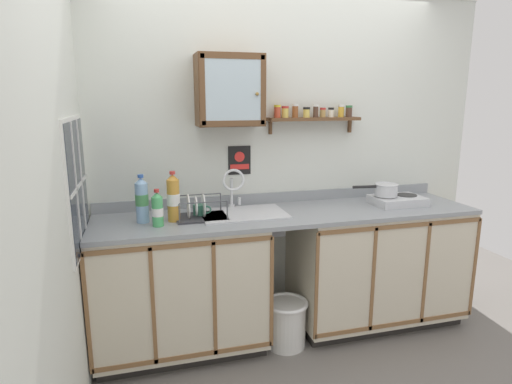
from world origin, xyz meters
name	(u,v)px	position (x,y,z in m)	size (l,w,h in m)	color
floor	(303,355)	(0.00, 0.00, 0.00)	(5.79, 5.79, 0.00)	slate
back_wall	(276,157)	(0.00, 0.66, 1.31)	(3.39, 0.07, 2.60)	silver
side_wall_left	(56,194)	(-1.42, -0.28, 1.30)	(0.05, 3.44, 2.60)	silver
lower_cabinet_run	(180,287)	(-0.80, 0.32, 0.47)	(1.17, 0.64, 0.92)	black
lower_cabinet_run_right	(376,265)	(0.73, 0.32, 0.47)	(1.31, 0.64, 0.92)	black
countertop	(290,214)	(0.00, 0.32, 0.94)	(2.75, 0.67, 0.03)	gray
backsplash	(277,197)	(0.00, 0.63, 0.99)	(2.75, 0.02, 0.08)	gray
sink	(242,218)	(-0.34, 0.36, 0.93)	(0.59, 0.44, 0.44)	silver
hot_plate_stove	(397,200)	(0.88, 0.32, 0.99)	(0.38, 0.28, 0.07)	silver
saucepan	(386,189)	(0.78, 0.34, 1.07)	(0.36, 0.18, 0.10)	silver
bottle_juice_amber_0	(173,198)	(-0.82, 0.31, 1.11)	(0.09, 0.09, 0.34)	gold
bottle_soda_green_1	(157,210)	(-0.93, 0.22, 1.06)	(0.07, 0.07, 0.24)	#4CB266
bottle_water_blue_2	(142,200)	(-1.03, 0.33, 1.10)	(0.09, 0.09, 0.32)	#8CB7E0
dish_rack	(199,213)	(-0.65, 0.33, 0.99)	(0.34, 0.26, 0.17)	#333338
mug	(200,210)	(-0.64, 0.38, 1.00)	(0.13, 0.09, 0.09)	#337259
wall_cabinet	(229,90)	(-0.39, 0.51, 1.81)	(0.46, 0.28, 0.49)	brown
spice_shelf	(313,116)	(0.27, 0.57, 1.62)	(0.72, 0.14, 0.22)	brown
warning_sign	(239,160)	(-0.30, 0.63, 1.30)	(0.17, 0.01, 0.22)	black
window	(77,185)	(-1.39, 0.17, 1.25)	(0.03, 0.72, 0.80)	#262D38
trash_bin	(286,322)	(-0.07, 0.16, 0.18)	(0.31, 0.31, 0.34)	silver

